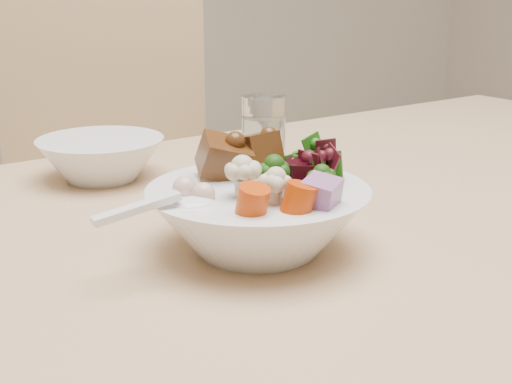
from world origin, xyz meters
TOP-DOWN VIEW (x-y plane):
  - dining_table at (0.02, 0.07)m, footprint 1.56×1.06m
  - chair_far at (-0.17, 0.74)m, footprint 0.49×0.49m
  - food_bowl at (-0.21, -0.06)m, footprint 0.22×0.22m
  - soup_spoon at (-0.30, -0.08)m, footprint 0.12×0.04m
  - water_glass at (-0.08, 0.22)m, footprint 0.06×0.06m
  - side_bowl at (-0.30, 0.26)m, footprint 0.17×0.17m

SIDE VIEW (x-z plane):
  - chair_far at x=-0.17m, z-range 0.06..1.02m
  - dining_table at x=0.02m, z-range 0.27..0.94m
  - side_bowl at x=-0.30m, z-range 0.67..0.73m
  - food_bowl at x=-0.21m, z-range 0.65..0.77m
  - water_glass at x=-0.08m, z-range 0.67..0.77m
  - soup_spoon at x=-0.30m, z-range 0.73..0.75m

